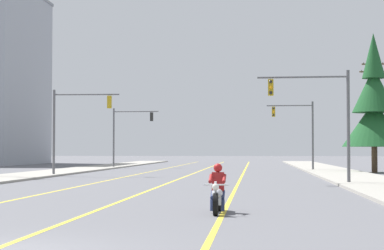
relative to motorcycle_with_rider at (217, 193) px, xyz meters
The scene contains 12 objects.
lane_stripe_center 36.94m from the motorcycle_with_rider, 95.84° to the left, with size 0.16×100.00×0.01m, color yellow.
lane_stripe_left 37.58m from the motorcycle_with_rider, 102.07° to the left, with size 0.16×100.00×0.01m, color yellow.
lane_stripe_right 36.75m from the motorcycle_with_rider, 89.74° to the left, with size 0.16×100.00×0.01m, color yellow.
sidewalk_kerb_right 32.64m from the motorcycle_with_rider, 76.58° to the left, with size 4.40×110.00×0.14m, color #9E998E.
sidewalk_kerb_left 35.07m from the motorcycle_with_rider, 115.14° to the left, with size 4.40×110.00×0.14m, color #9E998E.
motorcycle_with_rider is the anchor object (origin of this frame).
traffic_signal_near_right 18.19m from the motorcycle_with_rider, 74.66° to the left, with size 4.99×0.37×6.20m.
traffic_signal_near_left 30.18m from the motorcycle_with_rider, 113.42° to the left, with size 4.81×0.47×6.20m.
traffic_signal_mid_right 41.51m from the motorcycle_with_rider, 82.94° to the left, with size 4.16×0.37×6.20m.
traffic_signal_mid_left 50.80m from the motorcycle_with_rider, 103.87° to the left, with size 4.80×0.38×6.20m.
utility_pole_right_far 40.79m from the motorcycle_with_rider, 73.93° to the left, with size 2.32×0.26×9.63m.
conifer_tree_right_verge_far 38.46m from the motorcycle_with_rider, 73.48° to the left, with size 5.23×5.23×11.52m.
Camera 1 is at (4.77, -11.78, 1.86)m, focal length 63.42 mm.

